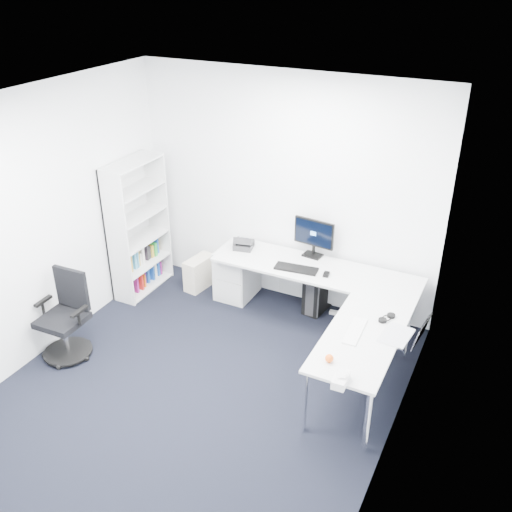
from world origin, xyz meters
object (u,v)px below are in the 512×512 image
at_px(l_desk, 303,308).
at_px(bookshelf, 138,228).
at_px(task_chair, 62,318).
at_px(monitor, 313,238).
at_px(laptop, 398,325).

bearing_deg(l_desk, bookshelf, 178.68).
height_order(task_chair, monitor, monitor).
bearing_deg(laptop, l_desk, 160.05).
distance_m(task_chair, laptop, 3.32).
relative_size(bookshelf, laptop, 4.64).
bearing_deg(monitor, bookshelf, -159.35).
bearing_deg(l_desk, monitor, 103.27).
height_order(monitor, laptop, monitor).
height_order(bookshelf, laptop, bookshelf).
distance_m(l_desk, laptop, 1.32).
bearing_deg(monitor, task_chair, -127.56).
xyz_separation_m(bookshelf, task_chair, (0.11, -1.49, -0.37)).
relative_size(l_desk, task_chair, 2.49).
bearing_deg(monitor, l_desk, -70.57).
relative_size(task_chair, laptop, 2.59).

